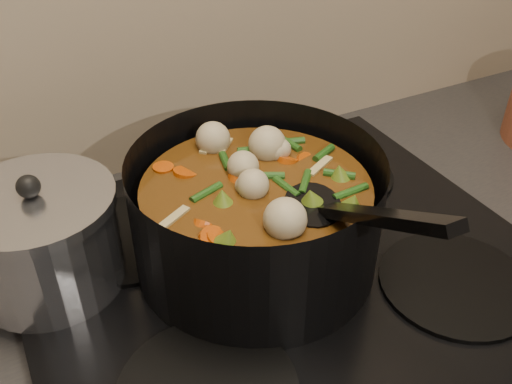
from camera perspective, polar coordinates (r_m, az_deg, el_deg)
name	(u,v)px	position (r m, az deg, el deg)	size (l,w,h in m)	color
stovetop	(284,266)	(0.72, 2.77, -7.43)	(0.62, 0.54, 0.03)	black
stockpot	(256,215)	(0.68, 0.05, -2.36)	(0.35, 0.42, 0.22)	black
saucepan	(43,239)	(0.70, -20.51, -4.40)	(0.18, 0.18, 0.15)	silver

